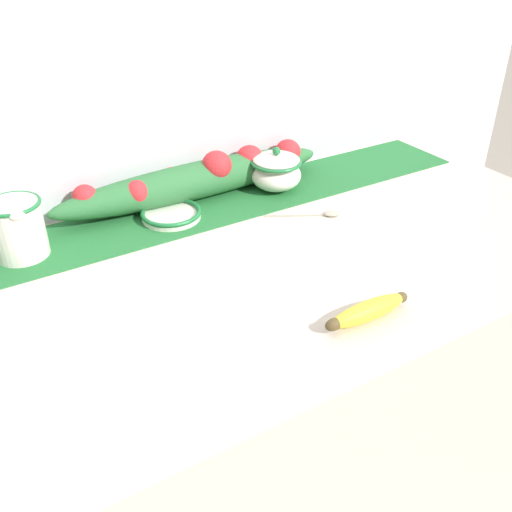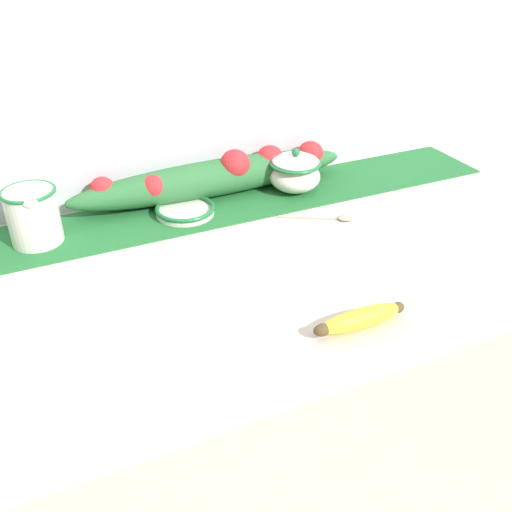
{
  "view_description": "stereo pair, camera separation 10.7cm",
  "coord_description": "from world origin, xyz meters",
  "px_view_note": "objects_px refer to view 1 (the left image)",
  "views": [
    {
      "loc": [
        -0.53,
        -0.83,
        1.49
      ],
      "look_at": [
        -0.06,
        -0.05,
        0.93
      ],
      "focal_mm": 40.0,
      "sensor_mm": 36.0,
      "label": 1
    },
    {
      "loc": [
        -0.43,
        -0.88,
        1.49
      ],
      "look_at": [
        -0.06,
        -0.05,
        0.93
      ],
      "focal_mm": 40.0,
      "sensor_mm": 36.0,
      "label": 2
    }
  ],
  "objects_px": {
    "banana": "(368,311)",
    "cream_pitcher": "(17,227)",
    "small_dish": "(171,214)",
    "sugar_bowl": "(276,171)",
    "spoon": "(325,214)"
  },
  "relations": [
    {
      "from": "banana",
      "to": "cream_pitcher",
      "type": "bearing_deg",
      "value": 131.17
    },
    {
      "from": "small_dish",
      "to": "cream_pitcher",
      "type": "bearing_deg",
      "value": 178.07
    },
    {
      "from": "cream_pitcher",
      "to": "banana",
      "type": "relative_size",
      "value": 0.74
    },
    {
      "from": "cream_pitcher",
      "to": "sugar_bowl",
      "type": "relative_size",
      "value": 1.03
    },
    {
      "from": "cream_pitcher",
      "to": "small_dish",
      "type": "relative_size",
      "value": 0.95
    },
    {
      "from": "cream_pitcher",
      "to": "banana",
      "type": "distance_m",
      "value": 0.7
    },
    {
      "from": "sugar_bowl",
      "to": "small_dish",
      "type": "distance_m",
      "value": 0.29
    },
    {
      "from": "banana",
      "to": "spoon",
      "type": "height_order",
      "value": "banana"
    },
    {
      "from": "sugar_bowl",
      "to": "spoon",
      "type": "relative_size",
      "value": 0.8
    },
    {
      "from": "sugar_bowl",
      "to": "small_dish",
      "type": "relative_size",
      "value": 0.92
    },
    {
      "from": "cream_pitcher",
      "to": "banana",
      "type": "bearing_deg",
      "value": -48.83
    },
    {
      "from": "small_dish",
      "to": "banana",
      "type": "height_order",
      "value": "banana"
    },
    {
      "from": "cream_pitcher",
      "to": "small_dish",
      "type": "bearing_deg",
      "value": -1.93
    },
    {
      "from": "cream_pitcher",
      "to": "sugar_bowl",
      "type": "bearing_deg",
      "value": -0.13
    },
    {
      "from": "small_dish",
      "to": "banana",
      "type": "relative_size",
      "value": 0.78
    }
  ]
}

